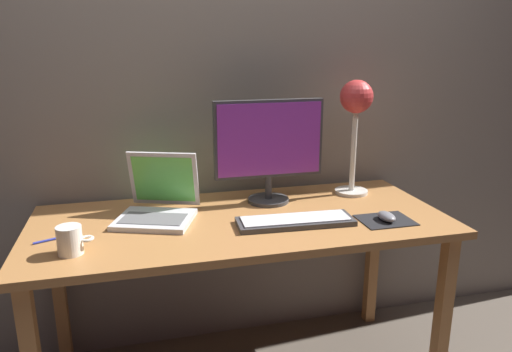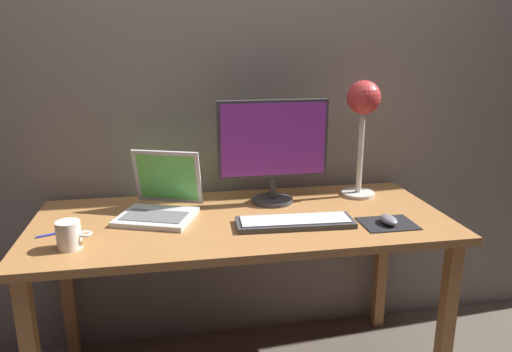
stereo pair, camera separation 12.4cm
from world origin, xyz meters
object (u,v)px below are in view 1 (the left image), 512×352
object	(u,v)px
coffee_mug	(70,240)
monitor	(269,145)
mouse	(386,216)
desk_lamp	(356,109)
pen	(54,239)
keyboard_main	(295,221)
laptop	(159,200)

from	to	relation	value
coffee_mug	monitor	bearing A→B (deg)	24.61
mouse	coffee_mug	bearing A→B (deg)	-179.49
monitor	coffee_mug	bearing A→B (deg)	-155.39
desk_lamp	coffee_mug	world-z (taller)	desk_lamp
desk_lamp	pen	bearing A→B (deg)	-169.04
keyboard_main	pen	xyz separation A→B (m)	(-0.86, 0.06, -0.01)
keyboard_main	coffee_mug	world-z (taller)	coffee_mug
monitor	keyboard_main	bearing A→B (deg)	-84.60
laptop	pen	bearing A→B (deg)	-158.16
mouse	pen	xyz separation A→B (m)	(-1.20, 0.12, -0.02)
laptop	mouse	world-z (taller)	laptop
monitor	coffee_mug	xyz separation A→B (m)	(-0.76, -0.35, -0.20)
desk_lamp	mouse	world-z (taller)	desk_lamp
monitor	pen	xyz separation A→B (m)	(-0.83, -0.21, -0.24)
desk_lamp	mouse	bearing A→B (deg)	-93.95
desk_lamp	mouse	size ratio (longest dim) A/B	5.28
keyboard_main	laptop	bearing A→B (deg)	156.53
monitor	mouse	distance (m)	0.55
mouse	pen	bearing A→B (deg)	174.11
laptop	monitor	bearing A→B (deg)	8.18
monitor	keyboard_main	distance (m)	0.37
pen	laptop	bearing A→B (deg)	21.84
keyboard_main	laptop	distance (m)	0.54
monitor	pen	world-z (taller)	monitor
laptop	desk_lamp	xyz separation A→B (m)	(0.86, 0.09, 0.31)
monitor	pen	bearing A→B (deg)	-165.55
keyboard_main	mouse	world-z (taller)	mouse
desk_lamp	pen	size ratio (longest dim) A/B	3.62
laptop	pen	world-z (taller)	laptop
keyboard_main	laptop	world-z (taller)	laptop
keyboard_main	pen	size ratio (longest dim) A/B	3.19
keyboard_main	mouse	xyz separation A→B (m)	(0.35, -0.06, 0.01)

